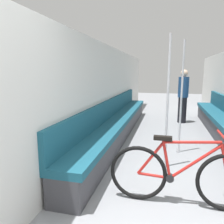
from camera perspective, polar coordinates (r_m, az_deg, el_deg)
name	(u,v)px	position (r m, az deg, el deg)	size (l,w,h in m)	color
wall_left	(108,92)	(5.10, -1.13, 5.22)	(0.10, 10.65, 2.07)	silver
bench_seat_row_left	(119,124)	(5.15, 1.74, -3.05)	(0.48, 5.97, 0.88)	#3D3D42
bicycle	(181,176)	(2.65, 17.55, -15.59)	(1.62, 0.46, 0.85)	black
grab_pole_near	(181,100)	(4.18, 17.64, 3.08)	(0.08, 0.08, 2.05)	gray
grab_pole_far	(167,105)	(3.44, 14.28, 1.79)	(0.08, 0.08, 2.05)	gray
passenger_standing	(183,96)	(6.80, 18.05, 4.07)	(0.30, 0.30, 1.57)	black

